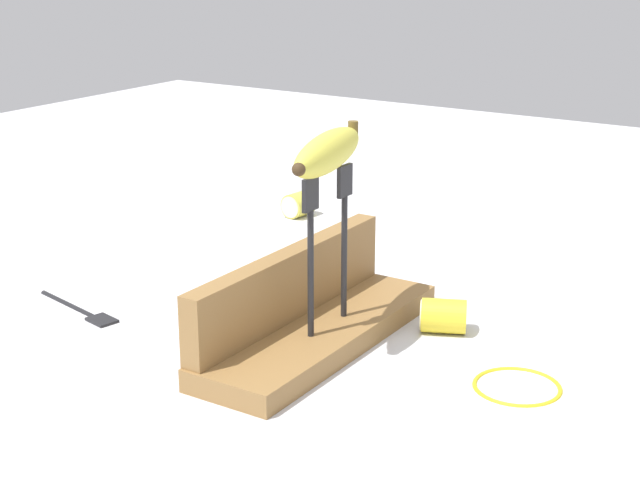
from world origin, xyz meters
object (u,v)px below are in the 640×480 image
banana_chunk_near (443,316)px  wire_coil (517,385)px  fork_fallen_near (85,311)px  fork_stand_center (328,235)px  banana_chunk_far (298,205)px  banana_raised_center (328,152)px

banana_chunk_near → wire_coil: 0.16m
fork_fallen_near → fork_stand_center: bearing=-75.8°
banana_chunk_far → wire_coil: banana_chunk_far is taller
banana_raised_center → banana_chunk_far: banana_raised_center is taller
fork_stand_center → fork_fallen_near: fork_stand_center is taller
fork_stand_center → banana_chunk_near: (0.11, -0.09, -0.11)m
banana_raised_center → banana_chunk_near: bearing=-40.1°
banana_chunk_far → wire_coil: size_ratio=0.53×
banana_raised_center → fork_fallen_near: bearing=104.2°
fork_fallen_near → wire_coil: bearing=-79.7°
fork_stand_center → wire_coil: fork_stand_center is taller
fork_stand_center → banana_chunk_near: size_ratio=2.77×
fork_fallen_near → banana_chunk_near: (0.19, -0.40, 0.02)m
banana_raised_center → wire_coil: (0.02, -0.22, -0.22)m
fork_stand_center → banana_chunk_far: 0.54m
banana_raised_center → wire_coil: banana_raised_center is taller
fork_stand_center → wire_coil: (0.02, -0.22, -0.13)m
banana_chunk_far → fork_fallen_near: bearing=-177.9°
banana_raised_center → wire_coil: 0.32m
banana_chunk_near → fork_fallen_near: bearing=115.1°
fork_fallen_near → banana_chunk_far: 0.50m
fork_stand_center → fork_fallen_near: 0.34m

